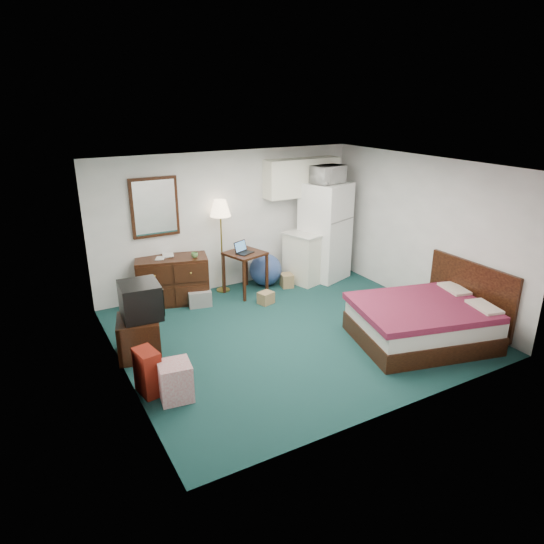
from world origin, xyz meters
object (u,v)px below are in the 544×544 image
fridge (325,231)px  dresser (173,280)px  floor_lamp (222,247)px  tv_stand (139,337)px  desk (245,273)px  bed (422,323)px  kitchen_counter (310,256)px  suitcase (148,372)px

fridge → dresser: bearing=156.1°
floor_lamp → fridge: size_ratio=0.91×
fridge → tv_stand: 4.27m
desk → fridge: bearing=-16.3°
fridge → bed: (-0.32, -2.92, -0.64)m
fridge → tv_stand: size_ratio=3.07×
bed → dresser: bearing=144.7°
kitchen_counter → dresser: bearing=158.9°
tv_stand → suitcase: (-0.15, -0.96, 0.01)m
kitchen_counter → floor_lamp: bearing=154.1°
dresser → bed: dresser is taller
dresser → tv_stand: size_ratio=1.97×
dresser → suitcase: size_ratio=2.09×
bed → tv_stand: size_ratio=3.03×
desk → suitcase: bearing=-152.9°
desk → suitcase: (-2.43, -2.29, -0.10)m
floor_lamp → tv_stand: floor_lamp is taller
suitcase → bed: bearing=-19.1°
dresser → bed: 4.14m
bed → tv_stand: (-3.69, 1.59, -0.02)m
tv_stand → suitcase: size_ratio=1.06×
floor_lamp → desk: size_ratio=2.19×
kitchen_counter → suitcase: (-3.83, -2.30, -0.18)m
floor_lamp → desk: 0.63m
kitchen_counter → tv_stand: size_ratio=1.55×
dresser → fridge: (3.00, -0.23, 0.52)m
desk → suitcase: size_ratio=1.35×
desk → bed: size_ratio=0.42×
fridge → tv_stand: bearing=178.9°
kitchen_counter → tv_stand: (-3.68, -1.34, -0.19)m
kitchen_counter → bed: size_ratio=0.51×
kitchen_counter → desk: bearing=164.0°
fridge → tv_stand: fridge is taller
floor_lamp → fridge: 2.06m
bed → suitcase: (-3.83, 0.63, -0.01)m
desk → tv_stand: bearing=-165.9°
desk → bed: 3.24m
bed → kitchen_counter: bearing=104.4°
desk → suitcase: 3.34m
kitchen_counter → suitcase: bearing=-165.4°
desk → suitcase: desk is taller
floor_lamp → suitcase: bearing=-129.2°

